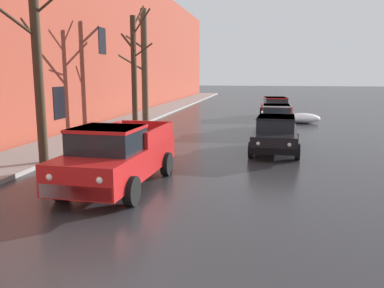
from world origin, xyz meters
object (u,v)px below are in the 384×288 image
object	(u,v)px
bare_tree_mid_block	(134,67)
pickup_truck_red_approaching_near_lane	(117,156)
bare_tree_second_along_sidewalk	(36,50)
sedan_black_parked_kerbside_close	(275,133)
sedan_red_parked_far_down_block	(275,107)
bare_tree_far_down_block	(144,65)
sedan_white_parked_kerbside_mid	(276,117)

from	to	relation	value
bare_tree_mid_block	pickup_truck_red_approaching_near_lane	distance (m)	12.29
bare_tree_second_along_sidewalk	bare_tree_mid_block	xyz separation A→B (m)	(0.02, 9.59, -0.43)
sedan_black_parked_kerbside_close	sedan_red_parked_far_down_block	world-z (taller)	same
bare_tree_far_down_block	bare_tree_second_along_sidewalk	bearing A→B (deg)	-89.93
sedan_black_parked_kerbside_close	sedan_white_parked_kerbside_mid	distance (m)	6.07
bare_tree_mid_block	sedan_black_parked_kerbside_close	size ratio (longest dim) A/B	1.62
bare_tree_mid_block	bare_tree_far_down_block	xyz separation A→B (m)	(-0.04, 2.00, 0.17)
bare_tree_second_along_sidewalk	sedan_black_parked_kerbside_close	distance (m)	9.24
pickup_truck_red_approaching_near_lane	sedan_white_parked_kerbside_mid	distance (m)	12.85
bare_tree_far_down_block	pickup_truck_red_approaching_near_lane	size ratio (longest dim) A/B	1.37
pickup_truck_red_approaching_near_lane	sedan_black_parked_kerbside_close	bearing A→B (deg)	53.97
bare_tree_mid_block	bare_tree_second_along_sidewalk	bearing A→B (deg)	-90.15
pickup_truck_red_approaching_near_lane	sedan_red_parked_far_down_block	bearing A→B (deg)	76.40
sedan_black_parked_kerbside_close	sedan_red_parked_far_down_block	xyz separation A→B (m)	(0.24, 12.97, 0.00)
bare_tree_second_along_sidewalk	pickup_truck_red_approaching_near_lane	distance (m)	4.91
sedan_white_parked_kerbside_mid	sedan_red_parked_far_down_block	world-z (taller)	same
pickup_truck_red_approaching_near_lane	sedan_black_parked_kerbside_close	size ratio (longest dim) A/B	1.18
bare_tree_second_along_sidewalk	bare_tree_far_down_block	size ratio (longest dim) A/B	1.08
bare_tree_mid_block	sedan_white_parked_kerbside_mid	xyz separation A→B (m)	(7.85, 0.49, -2.68)
sedan_black_parked_kerbside_close	bare_tree_mid_block	bearing A→B (deg)	144.10
sedan_red_parked_far_down_block	sedan_black_parked_kerbside_close	bearing A→B (deg)	-91.05
sedan_red_parked_far_down_block	bare_tree_mid_block	bearing A→B (deg)	-137.03
bare_tree_second_along_sidewalk	bare_tree_mid_block	size ratio (longest dim) A/B	1.07
sedan_white_parked_kerbside_mid	sedan_red_parked_far_down_block	xyz separation A→B (m)	(0.09, 6.90, 0.00)
bare_tree_second_along_sidewalk	pickup_truck_red_approaching_near_lane	size ratio (longest dim) A/B	1.48
sedan_white_parked_kerbside_mid	bare_tree_mid_block	bearing A→B (deg)	-176.43
sedan_red_parked_far_down_block	bare_tree_second_along_sidewalk	bearing A→B (deg)	-115.11
bare_tree_mid_block	sedan_white_parked_kerbside_mid	size ratio (longest dim) A/B	1.61
bare_tree_mid_block	sedan_red_parked_far_down_block	xyz separation A→B (m)	(7.94, 7.39, -2.68)
bare_tree_mid_block	sedan_white_parked_kerbside_mid	world-z (taller)	bare_tree_mid_block
bare_tree_far_down_block	sedan_black_parked_kerbside_close	world-z (taller)	bare_tree_far_down_block
bare_tree_mid_block	bare_tree_far_down_block	distance (m)	2.00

